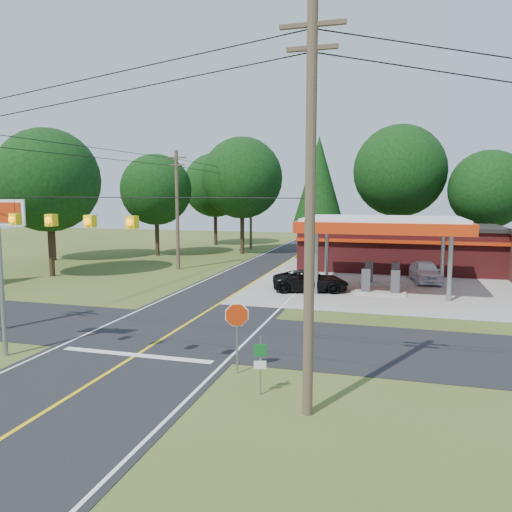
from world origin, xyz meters
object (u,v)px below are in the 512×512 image
(octagonal_stop_sign, at_px, (237,320))
(suv_car, at_px, (310,281))
(gas_canopy, at_px, (383,227))
(sedan_car, at_px, (425,272))

(octagonal_stop_sign, bearing_deg, suv_car, 90.00)
(gas_canopy, xyz_separation_m, sedan_car, (3.00, 4.00, -3.49))
(gas_canopy, height_order, octagonal_stop_sign, gas_canopy)
(gas_canopy, distance_m, octagonal_stop_sign, 18.12)
(suv_car, bearing_deg, gas_canopy, -82.56)
(gas_canopy, bearing_deg, octagonal_stop_sign, -104.50)
(gas_canopy, relative_size, octagonal_stop_sign, 4.06)
(sedan_car, bearing_deg, octagonal_stop_sign, -117.89)
(suv_car, height_order, sedan_car, sedan_car)
(suv_car, relative_size, sedan_car, 1.08)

